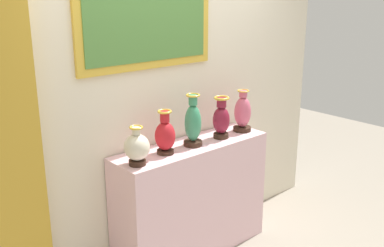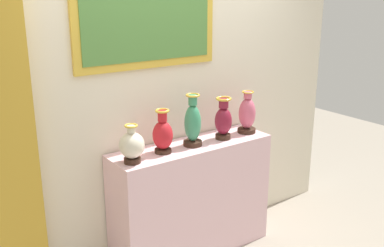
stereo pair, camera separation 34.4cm
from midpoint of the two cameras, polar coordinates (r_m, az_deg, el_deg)
name	(u,v)px [view 2 (the right image)]	position (r m, az deg, el deg)	size (l,w,h in m)	color
display_shelf	(192,200)	(3.86, 2.59, -9.64)	(1.40, 0.40, 0.99)	beige
back_wall	(173,79)	(3.72, 0.20, 5.62)	(3.54, 0.14, 2.93)	beige
curtain_gold	(3,135)	(3.08, -19.94, -1.43)	(0.41, 0.08, 2.60)	gold
vase_ivory	(132,146)	(3.25, -4.64, -2.85)	(0.19, 0.19, 0.29)	#382319
vase_crimson	(163,134)	(3.44, -0.88, -1.43)	(0.16, 0.16, 0.34)	#382319
vase_jade	(193,124)	(3.59, 2.83, -0.05)	(0.15, 0.15, 0.42)	#382319
vase_burgundy	(223,120)	(3.77, 6.59, 0.40)	(0.14, 0.14, 0.36)	#382319
vase_rose	(247,115)	(3.97, 9.46, 1.08)	(0.16, 0.16, 0.37)	#382319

